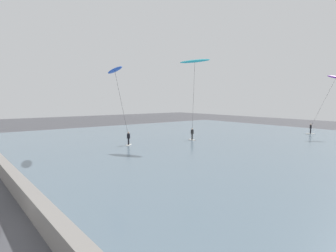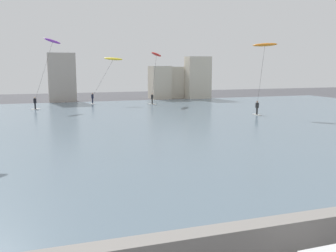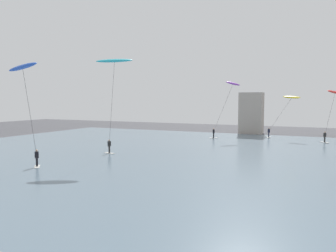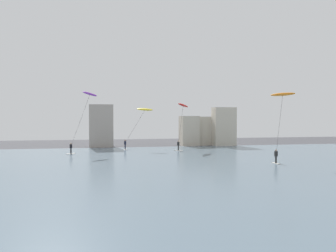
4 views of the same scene
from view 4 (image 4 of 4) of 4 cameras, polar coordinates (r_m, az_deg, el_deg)
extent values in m
cube|color=slate|center=(31.50, -4.02, -8.34)|extent=(84.00, 52.00, 0.10)
cube|color=#A89E93|center=(58.95, -12.07, 0.01)|extent=(4.29, 3.36, 7.88)
cube|color=beige|center=(61.66, 3.87, -0.86)|extent=(3.39, 3.76, 5.81)
cube|color=beige|center=(62.69, 5.92, -0.89)|extent=(3.42, 3.35, 5.68)
cube|color=beige|center=(61.29, 10.18, -0.13)|extent=(4.20, 2.70, 7.46)
cube|color=silver|center=(53.14, -7.85, -4.25)|extent=(0.58, 1.44, 0.06)
cylinder|color=#191E33|center=(53.10, -7.85, -3.80)|extent=(0.20, 0.20, 0.78)
cube|color=#191E33|center=(53.04, -7.85, -3.06)|extent=(0.36, 0.25, 0.60)
sphere|color=#9E7051|center=(53.01, -7.85, -2.62)|extent=(0.20, 0.20, 0.20)
cylinder|color=#333333|center=(53.29, -6.05, -0.09)|extent=(3.43, 0.61, 5.57)
ellipsoid|color=yellow|center=(53.73, -4.27, 3.05)|extent=(3.01, 1.71, 0.73)
cube|color=silver|center=(50.74, 1.90, -4.51)|extent=(1.29, 1.32, 0.06)
cylinder|color=black|center=(50.70, 1.90, -4.04)|extent=(0.20, 0.20, 0.78)
cube|color=black|center=(50.64, 1.90, -3.26)|extent=(0.40, 0.39, 0.60)
sphere|color=tan|center=(50.60, 1.90, -2.80)|extent=(0.20, 0.20, 0.20)
cylinder|color=#333333|center=(51.44, 2.35, 0.23)|extent=(1.23, 1.74, 6.22)
ellipsoid|color=red|center=(52.44, 2.78, 3.81)|extent=(2.97, 3.50, 1.03)
cube|color=silver|center=(38.67, 19.15, -6.47)|extent=(0.46, 1.41, 0.06)
cylinder|color=black|center=(38.61, 19.15, -5.85)|extent=(0.20, 0.20, 0.78)
cube|color=black|center=(38.53, 19.16, -4.83)|extent=(0.34, 0.22, 0.60)
sphere|color=#9E7051|center=(38.49, 19.16, -4.23)|extent=(0.20, 0.20, 0.20)
cylinder|color=#333333|center=(39.12, 19.71, 0.27)|extent=(1.43, 1.09, 6.93)
ellipsoid|color=orange|center=(40.02, 20.24, 5.46)|extent=(2.71, 2.74, 0.51)
cube|color=silver|center=(48.45, -17.33, -4.86)|extent=(1.37, 1.22, 0.06)
cylinder|color=black|center=(48.41, -17.34, -4.36)|extent=(0.20, 0.20, 0.78)
cube|color=black|center=(48.34, -17.34, -3.55)|extent=(0.38, 0.40, 0.60)
sphere|color=tan|center=(48.31, -17.35, -3.07)|extent=(0.20, 0.20, 0.20)
cylinder|color=#333333|center=(48.98, -15.71, 1.05)|extent=(2.68, 1.95, 7.83)
ellipsoid|color=purple|center=(49.97, -14.12, 5.73)|extent=(2.57, 1.84, 1.04)
camera|label=1|loc=(16.61, 76.68, 1.77)|focal=30.72mm
camera|label=2|loc=(7.21, -146.85, 1.36)|focal=40.48mm
camera|label=3|loc=(9.41, 94.77, 4.44)|focal=33.55mm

